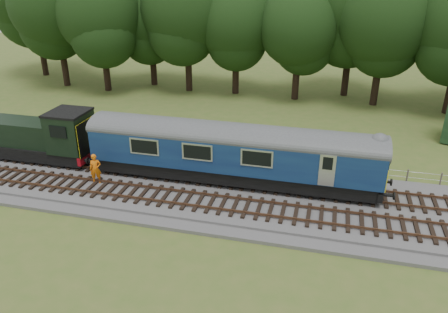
# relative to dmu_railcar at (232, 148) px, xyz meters

# --- Properties ---
(ground) EXTENTS (120.00, 120.00, 0.00)m
(ground) POSITION_rel_dmu_railcar_xyz_m (0.86, -1.40, -2.61)
(ground) COLOR #4A6826
(ground) RESTS_ON ground
(ballast) EXTENTS (70.00, 7.00, 0.35)m
(ballast) POSITION_rel_dmu_railcar_xyz_m (0.86, -1.40, -2.43)
(ballast) COLOR #4C4C4F
(ballast) RESTS_ON ground
(track_north) EXTENTS (67.20, 2.40, 0.21)m
(track_north) POSITION_rel_dmu_railcar_xyz_m (0.86, -0.00, -2.19)
(track_north) COLOR black
(track_north) RESTS_ON ballast
(track_south) EXTENTS (67.20, 2.40, 0.21)m
(track_south) POSITION_rel_dmu_railcar_xyz_m (0.86, -3.00, -2.19)
(track_south) COLOR black
(track_south) RESTS_ON ballast
(fence) EXTENTS (64.00, 0.12, 1.00)m
(fence) POSITION_rel_dmu_railcar_xyz_m (0.86, 3.10, -2.61)
(fence) COLOR #6B6054
(fence) RESTS_ON ground
(tree_line) EXTENTS (70.00, 8.00, 18.00)m
(tree_line) POSITION_rel_dmu_railcar_xyz_m (0.86, 20.60, -2.61)
(tree_line) COLOR black
(tree_line) RESTS_ON ground
(dmu_railcar) EXTENTS (18.05, 2.86, 3.88)m
(dmu_railcar) POSITION_rel_dmu_railcar_xyz_m (0.00, 0.00, 0.00)
(dmu_railcar) COLOR black
(dmu_railcar) RESTS_ON ground
(shunter_loco) EXTENTS (8.91, 2.60, 3.38)m
(shunter_loco) POSITION_rel_dmu_railcar_xyz_m (-13.93, 0.00, -0.63)
(shunter_loco) COLOR black
(shunter_loco) RESTS_ON ground
(worker) EXTENTS (0.84, 0.72, 1.93)m
(worker) POSITION_rel_dmu_railcar_xyz_m (-8.22, -2.32, -1.29)
(worker) COLOR orange
(worker) RESTS_ON ballast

